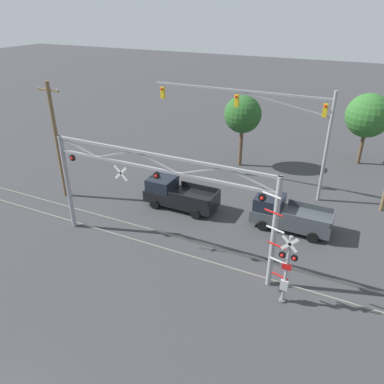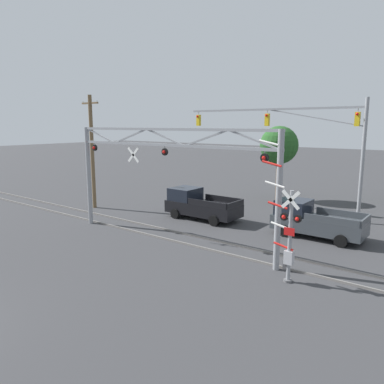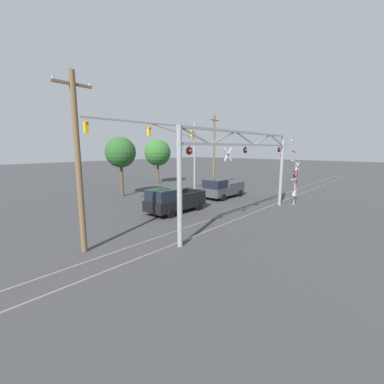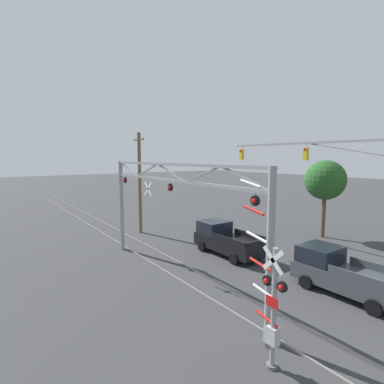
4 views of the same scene
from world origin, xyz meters
name	(u,v)px [view 1 (image 1 of 4)]	position (x,y,z in m)	size (l,w,h in m)	color
rail_track_near	(163,248)	(0.00, 12.36, 0.05)	(80.00, 0.08, 0.10)	gray
rail_track_far	(174,236)	(0.00, 13.79, 0.05)	(80.00, 0.08, 0.10)	gray
crossing_gantry	(157,188)	(-0.01, 12.07, 4.16)	(13.29, 0.29, 6.18)	gray
crossing_signal_mast	(284,268)	(7.36, 11.14, 1.99)	(1.94, 0.35, 5.77)	gray
traffic_signal_span	(279,120)	(3.83, 22.78, 5.66)	(13.63, 0.39, 8.03)	gray
pickup_truck_lead	(177,194)	(-1.66, 17.43, 0.94)	(5.16, 2.33, 2.00)	black
pickup_truck_following	(287,214)	(6.01, 18.01, 0.94)	(5.04, 2.33, 2.00)	#3D4247
utility_pole_left	(57,140)	(-10.10, 15.21, 4.40)	(1.80, 0.28, 8.51)	brown
background_tree_beyond_span	(368,116)	(9.44, 31.66, 4.42)	(3.78, 3.78, 6.32)	brown
background_tree_far_left_verge	(243,115)	(-0.15, 26.60, 4.62)	(3.18, 3.18, 6.24)	brown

